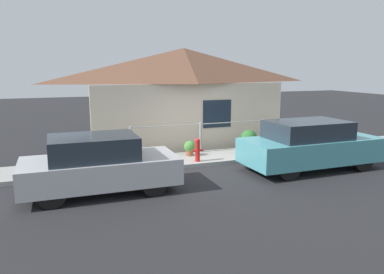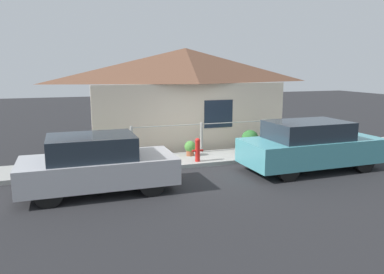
{
  "view_description": "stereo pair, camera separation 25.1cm",
  "coord_description": "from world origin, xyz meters",
  "px_view_note": "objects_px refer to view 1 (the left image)",
  "views": [
    {
      "loc": [
        -4.64,
        -10.26,
        3.01
      ],
      "look_at": [
        -0.74,
        0.3,
        0.9
      ],
      "focal_mm": 35.0,
      "sensor_mm": 36.0,
      "label": 1
    },
    {
      "loc": [
        -4.4,
        -10.35,
        3.01
      ],
      "look_at": [
        -0.74,
        0.3,
        0.9
      ],
      "focal_mm": 35.0,
      "sensor_mm": 36.0,
      "label": 2
    }
  ],
  "objects_px": {
    "car_left": "(99,165)",
    "fire_hydrant": "(198,149)",
    "car_right": "(310,145)",
    "potted_plant_corner": "(249,139)",
    "potted_plant_by_fence": "(113,152)",
    "potted_plant_near_hydrant": "(190,148)"
  },
  "relations": [
    {
      "from": "potted_plant_near_hydrant",
      "to": "car_right",
      "type": "bearing_deg",
      "value": -39.16
    },
    {
      "from": "car_left",
      "to": "potted_plant_near_hydrant",
      "type": "xyz_separation_m",
      "value": [
        3.19,
        2.39,
        -0.3
      ]
    },
    {
      "from": "potted_plant_by_fence",
      "to": "potted_plant_corner",
      "type": "bearing_deg",
      "value": -0.31
    },
    {
      "from": "car_left",
      "to": "potted_plant_near_hydrant",
      "type": "height_order",
      "value": "car_left"
    },
    {
      "from": "car_left",
      "to": "potted_plant_by_fence",
      "type": "distance_m",
      "value": 2.56
    },
    {
      "from": "potted_plant_by_fence",
      "to": "potted_plant_corner",
      "type": "xyz_separation_m",
      "value": [
        4.73,
        -0.03,
        0.1
      ]
    },
    {
      "from": "car_right",
      "to": "potted_plant_near_hydrant",
      "type": "height_order",
      "value": "car_right"
    },
    {
      "from": "car_left",
      "to": "fire_hydrant",
      "type": "height_order",
      "value": "car_left"
    },
    {
      "from": "car_left",
      "to": "car_right",
      "type": "relative_size",
      "value": 0.88
    },
    {
      "from": "fire_hydrant",
      "to": "potted_plant_near_hydrant",
      "type": "distance_m",
      "value": 0.82
    },
    {
      "from": "potted_plant_near_hydrant",
      "to": "potted_plant_by_fence",
      "type": "height_order",
      "value": "potted_plant_by_fence"
    },
    {
      "from": "potted_plant_near_hydrant",
      "to": "potted_plant_corner",
      "type": "relative_size",
      "value": 0.68
    },
    {
      "from": "car_left",
      "to": "potted_plant_corner",
      "type": "bearing_deg",
      "value": 24.19
    },
    {
      "from": "car_right",
      "to": "potted_plant_near_hydrant",
      "type": "bearing_deg",
      "value": 139.98
    },
    {
      "from": "potted_plant_corner",
      "to": "car_left",
      "type": "bearing_deg",
      "value": -155.84
    },
    {
      "from": "car_left",
      "to": "potted_plant_by_fence",
      "type": "xyz_separation_m",
      "value": [
        0.68,
        2.46,
        -0.27
      ]
    },
    {
      "from": "potted_plant_near_hydrant",
      "to": "potted_plant_by_fence",
      "type": "distance_m",
      "value": 2.51
    },
    {
      "from": "fire_hydrant",
      "to": "car_left",
      "type": "bearing_deg",
      "value": -153.48
    },
    {
      "from": "car_right",
      "to": "potted_plant_corner",
      "type": "bearing_deg",
      "value": 105.37
    },
    {
      "from": "car_right",
      "to": "potted_plant_corner",
      "type": "xyz_separation_m",
      "value": [
        -0.71,
        2.43,
        -0.2
      ]
    },
    {
      "from": "car_left",
      "to": "fire_hydrant",
      "type": "xyz_separation_m",
      "value": [
        3.16,
        1.58,
        -0.19
      ]
    },
    {
      "from": "fire_hydrant",
      "to": "potted_plant_near_hydrant",
      "type": "relative_size",
      "value": 1.48
    }
  ]
}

